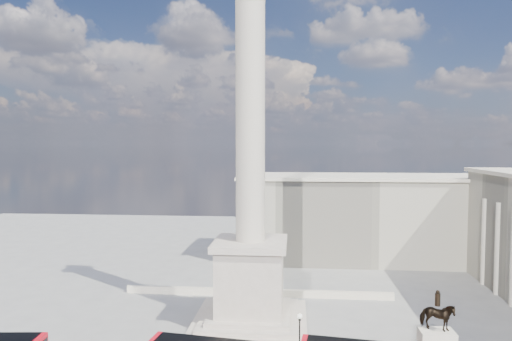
{
  "coord_description": "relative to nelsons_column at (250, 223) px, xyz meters",
  "views": [
    {
      "loc": [
        5.45,
        -50.7,
        22.77
      ],
      "look_at": [
        0.87,
        3.08,
        19.61
      ],
      "focal_mm": 32.0,
      "sensor_mm": 36.0,
      "label": 1
    }
  ],
  "objects": [
    {
      "name": "nelsons_column",
      "position": [
        0.0,
        0.0,
        0.0
      ],
      "size": [
        14.0,
        14.0,
        49.85
      ],
      "color": "#BEB09E",
      "rests_on": "ground"
    },
    {
      "name": "balustrade_wall",
      "position": [
        0.0,
        11.0,
        -12.37
      ],
      "size": [
        40.0,
        0.6,
        1.1
      ],
      "primitive_type": "cube",
      "color": "beige",
      "rests_on": "ground"
    },
    {
      "name": "victorian_lamp",
      "position": [
        6.02,
        -10.74,
        -9.54
      ],
      "size": [
        0.49,
        0.49,
        5.74
      ],
      "rotation": [
        0.0,
        0.0,
        0.34
      ],
      "color": "black",
      "rests_on": "ground"
    },
    {
      "name": "building_northeast",
      "position": [
        20.0,
        35.0,
        -4.59
      ],
      "size": [
        51.0,
        17.0,
        16.6
      ],
      "color": "beige",
      "rests_on": "ground"
    }
  ]
}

